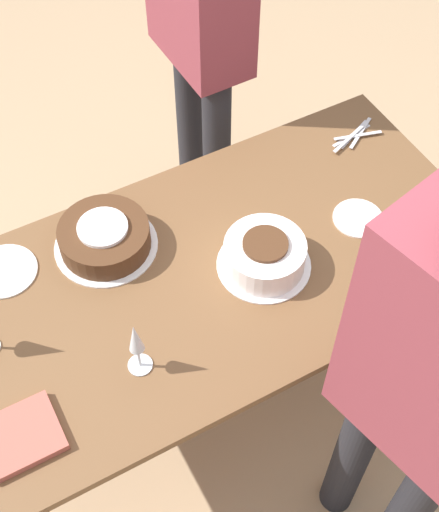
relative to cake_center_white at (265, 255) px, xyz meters
name	(u,v)px	position (x,y,z in m)	size (l,w,h in m)	color
ground_plane	(219,381)	(0.12, -0.06, -0.80)	(12.00, 12.00, 0.00)	tan
dining_table	(219,287)	(0.12, -0.06, -0.16)	(1.65, 0.85, 0.75)	brown
cake_center_white	(265,255)	(0.00, 0.00, 0.00)	(0.28, 0.28, 0.11)	white
cake_front_chocolate	(105,237)	(0.38, -0.29, -0.01)	(0.31, 0.31, 0.10)	white
wine_glass_far	(136,341)	(0.46, 0.13, 0.08)	(0.07, 0.07, 0.20)	silver
dessert_plate_left	(358,218)	(-0.35, -0.01, -0.05)	(0.16, 0.16, 0.01)	white
dessert_plate_right	(4,271)	(0.69, -0.35, -0.05)	(0.20, 0.20, 0.01)	white
fork_pile	(355,135)	(-0.55, -0.32, -0.04)	(0.21, 0.10, 0.01)	silver
napkin_stack	(20,436)	(0.81, 0.17, -0.04)	(0.20, 0.17, 0.02)	#B75B4C
person_cutting	(200,2)	(-0.23, -0.84, 0.27)	(0.23, 0.40, 1.77)	#232328
person_watching	(430,386)	(-0.05, 0.62, 0.21)	(0.30, 0.44, 1.68)	#232328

